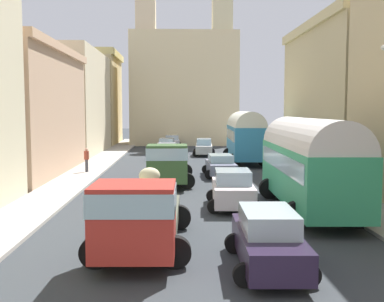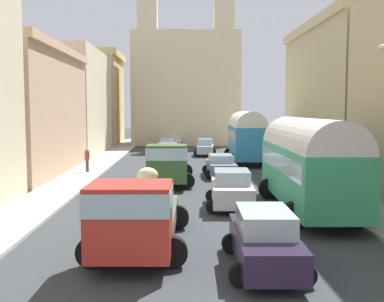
# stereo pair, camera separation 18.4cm
# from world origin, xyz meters

# --- Properties ---
(ground_plane) EXTENTS (154.00, 154.00, 0.00)m
(ground_plane) POSITION_xyz_m (0.00, 27.00, 0.00)
(ground_plane) COLOR #33373C
(sidewalk_left) EXTENTS (2.50, 70.00, 0.14)m
(sidewalk_left) POSITION_xyz_m (-7.25, 27.00, 0.07)
(sidewalk_left) COLOR #B1ABA2
(sidewalk_left) RESTS_ON ground
(sidewalk_right) EXTENTS (2.50, 70.00, 0.14)m
(sidewalk_right) POSITION_xyz_m (7.25, 27.00, 0.07)
(sidewalk_right) COLOR #97998F
(sidewalk_right) RESTS_ON ground
(building_left_2) EXTENTS (5.48, 14.29, 8.64)m
(building_left_2) POSITION_xyz_m (-10.99, 25.62, 4.34)
(building_left_2) COLOR tan
(building_left_2) RESTS_ON ground
(building_left_3) EXTENTS (5.81, 14.36, 10.13)m
(building_left_3) POSITION_xyz_m (-11.41, 40.45, 5.07)
(building_left_3) COLOR beige
(building_left_3) RESTS_ON ground
(building_left_4) EXTENTS (6.25, 10.46, 11.61)m
(building_left_4) POSITION_xyz_m (-11.34, 53.72, 5.84)
(building_left_4) COLOR #CCB57D
(building_left_4) RESTS_ON ground
(building_right_2) EXTENTS (5.37, 14.80, 10.64)m
(building_right_2) POSITION_xyz_m (10.94, 27.36, 5.35)
(building_right_2) COLOR tan
(building_right_2) RESTS_ON ground
(distant_church) EXTENTS (13.31, 6.61, 22.07)m
(distant_church) POSITION_xyz_m (-0.00, 53.18, 7.75)
(distant_church) COLOR beige
(distant_church) RESTS_ON ground
(parked_bus_0) EXTENTS (3.52, 9.35, 4.04)m
(parked_bus_0) POSITION_xyz_m (4.78, 13.82, 2.21)
(parked_bus_0) COLOR #339C6A
(parked_bus_0) RESTS_ON ground
(parked_bus_1) EXTENTS (3.53, 8.72, 4.25)m
(parked_bus_1) POSITION_xyz_m (4.78, 32.46, 2.35)
(parked_bus_1) COLOR teal
(parked_bus_1) RESTS_ON ground
(cargo_truck_0) EXTENTS (3.22, 7.05, 2.41)m
(cargo_truck_0) POSITION_xyz_m (-2.04, 8.01, 1.26)
(cargo_truck_0) COLOR #AE2B23
(cargo_truck_0) RESTS_ON ground
(cargo_truck_1) EXTENTS (3.07, 7.18, 2.49)m
(cargo_truck_1) POSITION_xyz_m (-1.45, 20.85, 1.26)
(cargo_truck_1) COLOR #35572D
(cargo_truck_1) RESTS_ON ground
(car_0) EXTENTS (2.42, 3.73, 1.68)m
(car_0) POSITION_xyz_m (-1.50, 26.63, 0.83)
(car_0) COLOR silver
(car_0) RESTS_ON ground
(car_1) EXTENTS (2.40, 3.95, 1.57)m
(car_1) POSITION_xyz_m (-1.78, 33.47, 0.80)
(car_1) COLOR #499247
(car_1) RESTS_ON ground
(car_2) EXTENTS (2.35, 4.01, 1.48)m
(car_2) POSITION_xyz_m (-1.95, 41.80, 0.75)
(car_2) COLOR silver
(car_2) RESTS_ON ground
(car_3) EXTENTS (2.36, 3.92, 1.46)m
(car_3) POSITION_xyz_m (-1.51, 48.00, 0.74)
(car_3) COLOR silver
(car_3) RESTS_ON ground
(car_4) EXTENTS (2.28, 4.43, 1.65)m
(car_4) POSITION_xyz_m (1.61, 6.64, 0.82)
(car_4) COLOR #251A32
(car_4) RESTS_ON ground
(car_5) EXTENTS (2.46, 3.98, 1.71)m
(car_5) POSITION_xyz_m (1.60, 14.65, 0.85)
(car_5) COLOR silver
(car_5) RESTS_ON ground
(car_6) EXTENTS (2.35, 4.23, 1.45)m
(car_6) POSITION_xyz_m (1.98, 24.52, 0.74)
(car_6) COLOR slate
(car_6) RESTS_ON ground
(car_7) EXTENTS (2.30, 4.31, 1.61)m
(car_7) POSITION_xyz_m (1.70, 38.70, 0.80)
(car_7) COLOR silver
(car_7) RESTS_ON ground
(pedestrian_1) EXTENTS (0.39, 0.39, 1.79)m
(pedestrian_1) POSITION_xyz_m (-7.11, 25.98, 1.03)
(pedestrian_1) COLOR #404149
(pedestrian_1) RESTS_ON ground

